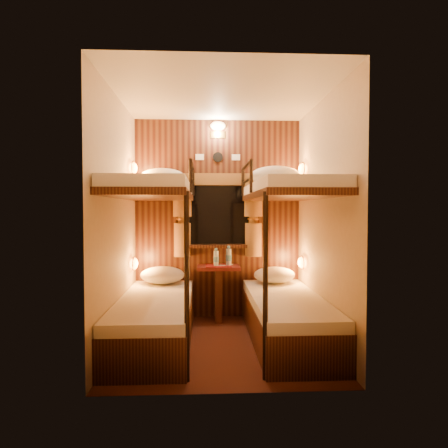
{
  "coord_description": "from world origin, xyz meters",
  "views": [
    {
      "loc": [
        -0.17,
        -3.84,
        1.31
      ],
      "look_at": [
        0.03,
        0.15,
        1.17
      ],
      "focal_mm": 32.0,
      "sensor_mm": 36.0,
      "label": 1
    }
  ],
  "objects": [
    {
      "name": "pillow_lower_left",
      "position": [
        -0.65,
        0.77,
        0.56
      ],
      "size": [
        0.51,
        0.36,
        0.2
      ],
      "primitive_type": "ellipsoid",
      "color": "silver",
      "rests_on": "bunk_left"
    },
    {
      "name": "floor",
      "position": [
        0.0,
        0.0,
        0.0
      ],
      "size": [
        2.1,
        2.1,
        0.0
      ],
      "primitive_type": "plane",
      "color": "#3A1610",
      "rests_on": "ground"
    },
    {
      "name": "bottle_left",
      "position": [
        -0.03,
        0.82,
        0.74
      ],
      "size": [
        0.06,
        0.06,
        0.21
      ],
      "rotation": [
        0.0,
        0.0,
        0.37
      ],
      "color": "#99BFE5",
      "rests_on": "table"
    },
    {
      "name": "back_panel",
      "position": [
        0.0,
        1.04,
        1.2
      ],
      "size": [
        2.0,
        0.03,
        2.4
      ],
      "primitive_type": "cube",
      "color": "black",
      "rests_on": "floor"
    },
    {
      "name": "wall_front",
      "position": [
        0.0,
        -1.05,
        1.2
      ],
      "size": [
        2.4,
        0.0,
        2.4
      ],
      "primitive_type": "plane",
      "rotation": [
        -1.57,
        0.0,
        0.0
      ],
      "color": "#C6B293",
      "rests_on": "floor"
    },
    {
      "name": "pillow_upper_right",
      "position": [
        0.65,
        0.71,
        1.7
      ],
      "size": [
        0.58,
        0.41,
        0.23
      ],
      "primitive_type": "ellipsoid",
      "color": "silver",
      "rests_on": "bunk_right"
    },
    {
      "name": "bunk_right",
      "position": [
        0.65,
        0.07,
        0.56
      ],
      "size": [
        0.72,
        1.9,
        1.82
      ],
      "color": "black",
      "rests_on": "floor"
    },
    {
      "name": "wall_back",
      "position": [
        0.0,
        1.05,
        1.2
      ],
      "size": [
        2.4,
        0.0,
        2.4
      ],
      "primitive_type": "plane",
      "rotation": [
        1.57,
        0.0,
        0.0
      ],
      "color": "#C6B293",
      "rests_on": "floor"
    },
    {
      "name": "ceiling",
      "position": [
        0.0,
        0.0,
        2.4
      ],
      "size": [
        2.1,
        2.1,
        0.0
      ],
      "primitive_type": "plane",
      "rotation": [
        3.14,
        0.0,
        0.0
      ],
      "color": "silver",
      "rests_on": "wall_back"
    },
    {
      "name": "bunk_left",
      "position": [
        -0.65,
        0.07,
        0.56
      ],
      "size": [
        0.72,
        1.9,
        1.82
      ],
      "color": "black",
      "rests_on": "floor"
    },
    {
      "name": "reading_lamps",
      "position": [
        -0.0,
        0.7,
        1.24
      ],
      "size": [
        2.0,
        0.2,
        1.25
      ],
      "color": "orange",
      "rests_on": "wall_left"
    },
    {
      "name": "sachet_b",
      "position": [
        0.14,
        0.94,
        0.65
      ],
      "size": [
        0.08,
        0.07,
        0.01
      ],
      "primitive_type": "cube",
      "rotation": [
        0.0,
        0.0,
        -0.22
      ],
      "color": "silver",
      "rests_on": "table"
    },
    {
      "name": "pillow_upper_left",
      "position": [
        -0.65,
        0.83,
        1.69
      ],
      "size": [
        0.53,
        0.38,
        0.21
      ],
      "primitive_type": "ellipsoid",
      "color": "silver",
      "rests_on": "bunk_left"
    },
    {
      "name": "window",
      "position": [
        0.0,
        1.0,
        1.18
      ],
      "size": [
        1.0,
        0.12,
        0.79
      ],
      "color": "black",
      "rests_on": "back_panel"
    },
    {
      "name": "table",
      "position": [
        0.0,
        0.85,
        0.41
      ],
      "size": [
        0.5,
        0.34,
        0.66
      ],
      "color": "#4F1412",
      "rests_on": "floor"
    },
    {
      "name": "curtains",
      "position": [
        0.0,
        0.97,
        1.26
      ],
      "size": [
        1.1,
        0.22,
        1.0
      ],
      "color": "brown",
      "rests_on": "back_panel"
    },
    {
      "name": "bottle_right",
      "position": [
        0.12,
        0.86,
        0.75
      ],
      "size": [
        0.07,
        0.07,
        0.23
      ],
      "rotation": [
        0.0,
        0.0,
        -0.06
      ],
      "color": "#99BFE5",
      "rests_on": "table"
    },
    {
      "name": "pillow_lower_right",
      "position": [
        0.65,
        0.75,
        0.55
      ],
      "size": [
        0.48,
        0.34,
        0.19
      ],
      "primitive_type": "ellipsoid",
      "color": "silver",
      "rests_on": "bunk_right"
    },
    {
      "name": "wall_left",
      "position": [
        -1.0,
        0.0,
        1.2
      ],
      "size": [
        0.0,
        2.4,
        2.4
      ],
      "primitive_type": "plane",
      "rotation": [
        1.57,
        0.0,
        1.57
      ],
      "color": "#C6B293",
      "rests_on": "floor"
    },
    {
      "name": "back_fixtures",
      "position": [
        0.0,
        1.0,
        2.25
      ],
      "size": [
        0.54,
        0.09,
        0.48
      ],
      "color": "black",
      "rests_on": "back_panel"
    },
    {
      "name": "wall_right",
      "position": [
        1.0,
        0.0,
        1.2
      ],
      "size": [
        0.0,
        2.4,
        2.4
      ],
      "primitive_type": "plane",
      "rotation": [
        1.57,
        0.0,
        -1.57
      ],
      "color": "#C6B293",
      "rests_on": "floor"
    },
    {
      "name": "sachet_a",
      "position": [
        0.04,
        0.84,
        0.65
      ],
      "size": [
        0.1,
        0.08,
        0.01
      ],
      "primitive_type": "cube",
      "rotation": [
        0.0,
        0.0,
        -0.39
      ],
      "color": "silver",
      "rests_on": "table"
    }
  ]
}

